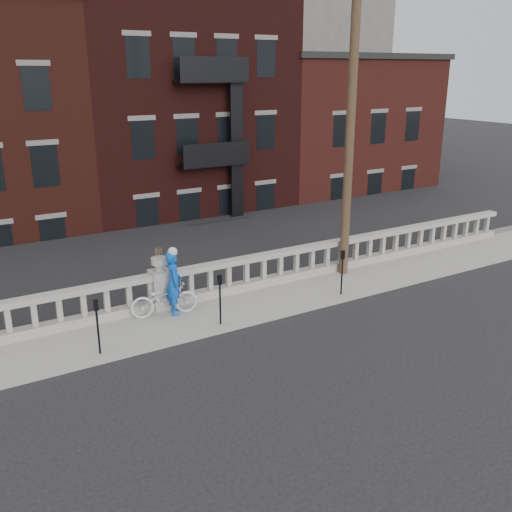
% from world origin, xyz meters
% --- Properties ---
extents(ground, '(120.00, 120.00, 0.00)m').
position_xyz_m(ground, '(0.00, 0.00, 0.00)').
color(ground, black).
rests_on(ground, ground).
extents(sidewalk, '(32.00, 2.20, 0.15)m').
position_xyz_m(sidewalk, '(0.00, 3.00, 0.07)').
color(sidewalk, '#98958D').
rests_on(sidewalk, ground).
extents(balustrade, '(28.00, 0.34, 1.03)m').
position_xyz_m(balustrade, '(0.00, 3.95, 0.64)').
color(balustrade, '#98958D').
rests_on(balustrade, sidewalk).
extents(planter_pedestal, '(0.55, 0.55, 1.76)m').
position_xyz_m(planter_pedestal, '(0.00, 3.95, 0.83)').
color(planter_pedestal, '#98958D').
rests_on(planter_pedestal, sidewalk).
extents(lower_level, '(80.00, 44.00, 20.80)m').
position_xyz_m(lower_level, '(0.56, 23.04, 2.63)').
color(lower_level, '#605E59').
rests_on(lower_level, ground).
extents(utility_pole, '(1.60, 0.28, 10.00)m').
position_xyz_m(utility_pole, '(6.20, 3.60, 5.24)').
color(utility_pole, '#422D1E').
rests_on(utility_pole, sidewalk).
extents(parking_meter_b, '(0.10, 0.09, 1.36)m').
position_xyz_m(parking_meter_b, '(-2.27, 2.15, 1.00)').
color(parking_meter_b, black).
rests_on(parking_meter_b, sidewalk).
extents(parking_meter_c, '(0.10, 0.09, 1.36)m').
position_xyz_m(parking_meter_c, '(0.92, 2.15, 1.00)').
color(parking_meter_c, black).
rests_on(parking_meter_c, sidewalk).
extents(parking_meter_d, '(0.10, 0.09, 1.36)m').
position_xyz_m(parking_meter_d, '(4.94, 2.15, 1.00)').
color(parking_meter_d, black).
rests_on(parking_meter_d, sidewalk).
extents(bicycle, '(1.90, 0.94, 0.96)m').
position_xyz_m(bicycle, '(-0.11, 3.43, 0.63)').
color(bicycle, silver).
rests_on(bicycle, sidewalk).
extents(cyclist, '(0.60, 0.75, 1.78)m').
position_xyz_m(cyclist, '(0.18, 3.41, 1.04)').
color(cyclist, blue).
rests_on(cyclist, sidewalk).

